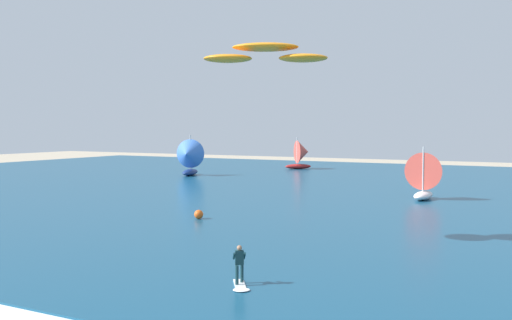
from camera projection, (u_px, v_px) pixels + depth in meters
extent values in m
cube|color=navy|center=(426.00, 193.00, 58.65)|extent=(160.00, 90.00, 0.10)
cube|color=white|center=(239.00, 284.00, 24.54)|extent=(1.16, 1.40, 0.05)
cylinder|color=#143338|center=(237.00, 275.00, 24.32)|extent=(0.14, 0.14, 0.80)
cylinder|color=#143338|center=(242.00, 273.00, 24.71)|extent=(0.14, 0.14, 0.80)
cube|color=#143338|center=(239.00, 258.00, 24.47)|extent=(0.42, 0.39, 0.60)
sphere|color=#9E7051|center=(239.00, 248.00, 24.45)|extent=(0.22, 0.22, 0.22)
cylinder|color=#143338|center=(234.00, 256.00, 24.53)|extent=(0.36, 0.46, 0.39)
cylinder|color=#143338|center=(244.00, 256.00, 24.57)|extent=(0.36, 0.46, 0.39)
ellipsoid|color=white|center=(241.00, 290.00, 23.59)|extent=(0.92, 0.89, 0.08)
ellipsoid|color=orange|center=(265.00, 47.00, 32.52)|extent=(4.33, 3.60, 0.44)
ellipsoid|color=orange|center=(228.00, 59.00, 32.68)|extent=(3.42, 3.18, 0.44)
ellipsoid|color=orange|center=(303.00, 58.00, 32.44)|extent=(3.42, 3.18, 0.44)
ellipsoid|color=white|center=(423.00, 195.00, 53.14)|extent=(1.55, 4.13, 0.76)
cylinder|color=silver|center=(423.00, 169.00, 52.84)|extent=(0.13, 0.13, 4.08)
cone|color=#D84C3F|center=(426.00, 171.00, 53.62)|extent=(3.49, 1.91, 3.43)
ellipsoid|color=maroon|center=(298.00, 166.00, 91.79)|extent=(4.15, 3.90, 0.80)
cylinder|color=silver|center=(297.00, 150.00, 91.60)|extent=(0.13, 0.13, 4.24)
cone|color=#D84C3F|center=(303.00, 152.00, 91.83)|extent=(3.75, 3.90, 3.56)
ellipsoid|color=navy|center=(190.00, 172.00, 79.54)|extent=(2.92, 4.95, 0.88)
cylinder|color=silver|center=(190.00, 152.00, 79.60)|extent=(0.15, 0.15, 4.68)
cone|color=#3F72CC|center=(188.00, 154.00, 78.61)|extent=(4.36, 3.12, 3.93)
sphere|color=#E55919|center=(199.00, 214.00, 41.99)|extent=(0.66, 0.66, 0.66)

